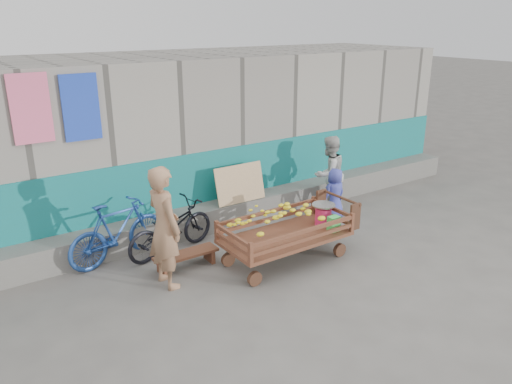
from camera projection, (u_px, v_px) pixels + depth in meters
ground at (303, 276)px, 7.51m from camera, size 80.00×80.00×0.00m
building_wall at (179, 132)px, 10.18m from camera, size 12.00×3.50×3.00m
banana_cart at (284, 225)px, 7.74m from camera, size 2.19×1.00×0.94m
bench at (186, 257)px, 7.69m from camera, size 1.01×0.30×0.25m
vendor_man at (164, 227)px, 6.99m from camera, size 0.48×0.69×1.79m
woman at (329, 174)px, 9.84m from camera, size 0.80×0.66×1.52m
child at (335, 194)px, 9.48m from camera, size 0.51×0.35×1.01m
bicycle_dark at (171, 228)px, 8.12m from camera, size 1.73×0.91×0.87m
bicycle_blue at (118, 231)px, 7.82m from camera, size 1.74×0.77×1.01m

